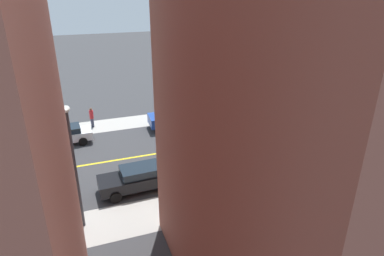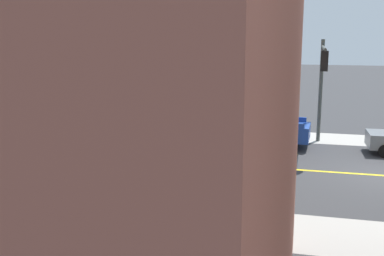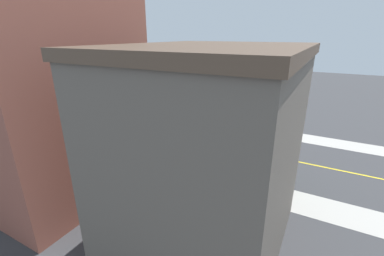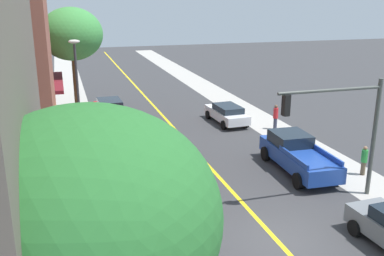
{
  "view_description": "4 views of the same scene",
  "coord_description": "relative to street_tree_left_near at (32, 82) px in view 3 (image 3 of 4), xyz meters",
  "views": [
    {
      "loc": [
        -21.27,
        14.28,
        11.28
      ],
      "look_at": [
        -0.24,
        6.68,
        1.75
      ],
      "focal_mm": 31.25,
      "sensor_mm": 36.0,
      "label": 1
    },
    {
      "loc": [
        -20.46,
        3.13,
        5.89
      ],
      "look_at": [
        -0.31,
        8.13,
        1.69
      ],
      "focal_mm": 44.57,
      "sensor_mm": 36.0,
      "label": 2
    },
    {
      "loc": [
        -24.46,
        -9.43,
        11.57
      ],
      "look_at": [
        0.01,
        3.64,
        1.47
      ],
      "focal_mm": 24.14,
      "sensor_mm": 36.0,
      "label": 3
    },
    {
      "loc": [
        -7.36,
        -13.05,
        8.9
      ],
      "look_at": [
        -0.82,
        8.54,
        2.12
      ],
      "focal_mm": 40.67,
      "sensor_mm": 36.0,
      "label": 4
    }
  ],
  "objects": [
    {
      "name": "ground_plane",
      "position": [
        6.36,
        -21.84,
        -6.22
      ],
      "size": [
        140.0,
        140.0,
        0.0
      ],
      "primitive_type": "plane",
      "color": "#38383A"
    },
    {
      "name": "sidewalk_left",
      "position": [
        -0.38,
        -21.84,
        -6.22
      ],
      "size": [
        2.9,
        126.0,
        0.01
      ],
      "primitive_type": "cube",
      "color": "#ADA8A0",
      "rests_on": "ground"
    },
    {
      "name": "sidewalk_right",
      "position": [
        13.1,
        -21.84,
        -6.22
      ],
      "size": [
        2.9,
        126.0,
        0.01
      ],
      "primitive_type": "cube",
      "color": "#ADA8A0",
      "rests_on": "ground"
    },
    {
      "name": "road_centerline_stripe",
      "position": [
        6.36,
        -21.84,
        -6.22
      ],
      "size": [
        0.2,
        126.0,
        0.0
      ],
      "primitive_type": "cube",
      "color": "yellow",
      "rests_on": "ground"
    },
    {
      "name": "corner_shop_building",
      "position": [
        -6.86,
        -26.26,
        -0.64
      ],
      "size": [
        10.73,
        8.41,
        11.13
      ],
      "rotation": [
        0.0,
        0.0,
        -1.57
      ],
      "color": "#665B51",
      "rests_on": "ground"
    },
    {
      "name": "tan_rowhouse",
      "position": [
        -6.85,
        -14.57,
        1.6
      ],
      "size": [
        12.12,
        8.1,
        15.63
      ],
      "rotation": [
        0.0,
        0.0,
        -1.57
      ],
      "color": "#935142",
      "rests_on": "ground"
    },
    {
      "name": "street_tree_left_near",
      "position": [
        0.0,
        0.0,
        0.0
      ],
      "size": [
        4.72,
        4.72,
        8.25
      ],
      "color": "brown",
      "rests_on": "ground"
    },
    {
      "name": "street_tree_right_corner",
      "position": [
        -0.76,
        -27.86,
        -1.02
      ],
      "size": [
        4.72,
        4.72,
        7.22
      ],
      "color": "brown",
      "rests_on": "ground"
    },
    {
      "name": "fire_hydrant",
      "position": [
        0.52,
        -24.31,
        -5.81
      ],
      "size": [
        0.44,
        0.24,
        0.82
      ],
      "color": "silver",
      "rests_on": "ground"
    },
    {
      "name": "parking_meter",
      "position": [
        0.65,
        -17.42,
        -5.32
      ],
      "size": [
        0.12,
        0.18,
        1.36
      ],
      "color": "#4C4C51",
      "rests_on": "ground"
    },
    {
      "name": "traffic_light_mast",
      "position": [
        10.72,
        -19.29,
        -2.46
      ],
      "size": [
        5.09,
        0.32,
        5.51
      ],
      "rotation": [
        0.0,
        0.0,
        3.14
      ],
      "color": "#474C47",
      "rests_on": "ground"
    },
    {
      "name": "street_lamp",
      "position": [
        -0.09,
        -7.03,
        -2.24
      ],
      "size": [
        0.7,
        0.36,
        6.45
      ],
      "color": "#38383D",
      "rests_on": "ground"
    },
    {
      "name": "red_sedan_left_curb",
      "position": [
        2.26,
        -2.78,
        -5.39
      ],
      "size": [
        2.21,
        4.43,
        1.61
      ],
      "rotation": [
        0.0,
        0.0,
        1.61
      ],
      "color": "red",
      "rests_on": "ground"
    },
    {
      "name": "green_sedan_left_curb",
      "position": [
        2.39,
        -26.11,
        -5.46
      ],
      "size": [
        2.12,
        4.47,
        1.44
      ],
      "rotation": [
        0.0,
        0.0,
        1.52
      ],
      "color": "#196638",
      "rests_on": "ground"
    },
    {
      "name": "grey_sedan_right_curb",
      "position": [
        10.34,
        -23.72,
        -5.42
      ],
      "size": [
        2.1,
        4.2,
        1.53
      ],
      "rotation": [
        0.0,
        0.0,
        1.61
      ],
      "color": "slate",
      "rests_on": "ground"
    },
    {
      "name": "black_sedan_left_curb",
      "position": [
        2.26,
        -10.46,
        -5.44
      ],
      "size": [
        2.08,
        4.8,
        1.46
      ],
      "rotation": [
        0.0,
        0.0,
        1.61
      ],
      "color": "black",
      "rests_on": "ground"
    },
    {
      "name": "white_sedan_right_curb",
      "position": [
        10.42,
        -6.08,
        -5.48
      ],
      "size": [
        2.13,
        4.6,
        1.37
      ],
      "rotation": [
        0.0,
        0.0,
        1.62
      ],
      "color": "silver",
      "rests_on": "ground"
    },
    {
      "name": "blue_pickup_truck",
      "position": [
        10.64,
        -15.74,
        -5.3
      ],
      "size": [
        2.49,
        5.89,
        1.84
      ],
      "rotation": [
        0.0,
        0.0,
        1.52
      ],
      "color": "#1E429E",
      "rests_on": "ground"
    },
    {
      "name": "pedestrian_red_shirt",
      "position": [
        13.11,
        -8.53,
        -5.28
      ],
      "size": [
        0.34,
        0.34,
        1.76
      ],
      "rotation": [
        0.0,
        0.0,
        0.58
      ],
      "color": "#33384C",
      "rests_on": "ground"
    },
    {
      "name": "pedestrian_green_shirt",
      "position": [
        13.67,
        -17.3,
        -5.39
      ],
      "size": [
        0.32,
        0.32,
        1.58
      ],
      "rotation": [
        0.0,
        0.0,
        5.0
      ],
      "color": "brown",
      "rests_on": "ground"
    },
    {
      "name": "pedestrian_yellow_shirt",
      "position": [
        -0.15,
        -13.38,
        -5.31
      ],
      "size": [
        0.32,
        0.32,
        1.7
      ],
      "rotation": [
        0.0,
        0.0,
        3.98
      ],
      "color": "#33384C",
      "rests_on": "ground"
    },
    {
      "name": "small_dog",
      "position": [
        0.0,
        -12.32,
        -5.82
      ],
      "size": [
        0.81,
        0.49,
        0.6
      ],
      "rotation": [
        0.0,
        0.0,
        2.79
      ],
      "color": "black",
      "rests_on": "ground"
    }
  ]
}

